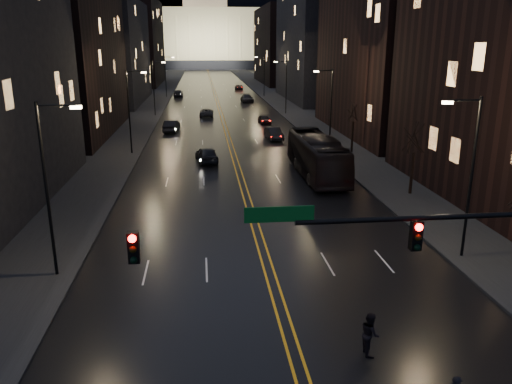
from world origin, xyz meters
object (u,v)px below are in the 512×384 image
object	(u,v)px
oncoming_car_b	(171,126)
receding_car_a	(274,134)
bus	(317,156)
traffic_signal	(484,247)
oncoming_car_a	(207,154)
pedestrian_b	(370,333)

from	to	relation	value
oncoming_car_b	receding_car_a	distance (m)	14.99
bus	receding_car_a	bearing A→B (deg)	94.04
traffic_signal	oncoming_car_a	world-z (taller)	traffic_signal
traffic_signal	oncoming_car_b	bearing A→B (deg)	103.86
bus	oncoming_car_a	size ratio (longest dim) A/B	2.75
oncoming_car_b	pedestrian_b	bearing A→B (deg)	107.01
traffic_signal	bus	distance (m)	29.10
bus	pedestrian_b	size ratio (longest dim) A/B	7.56
traffic_signal	oncoming_car_b	size ratio (longest dim) A/B	3.60
traffic_signal	oncoming_car_b	distance (m)	56.04
oncoming_car_b	receding_car_a	world-z (taller)	oncoming_car_b
oncoming_car_b	pedestrian_b	size ratio (longest dim) A/B	2.76
oncoming_car_a	receding_car_a	bearing A→B (deg)	-133.95
bus	pedestrian_b	distance (m)	27.41
oncoming_car_a	receding_car_a	xyz separation A→B (m)	(8.56, 11.69, -0.06)
oncoming_car_a	oncoming_car_b	bearing A→B (deg)	-84.26
traffic_signal	pedestrian_b	world-z (taller)	traffic_signal
receding_car_a	pedestrian_b	world-z (taller)	pedestrian_b
oncoming_car_a	pedestrian_b	world-z (taller)	pedestrian_b
traffic_signal	bus	world-z (taller)	traffic_signal
oncoming_car_b	pedestrian_b	xyz separation A→B (m)	(10.37, -52.44, 0.08)
bus	pedestrian_b	world-z (taller)	bus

